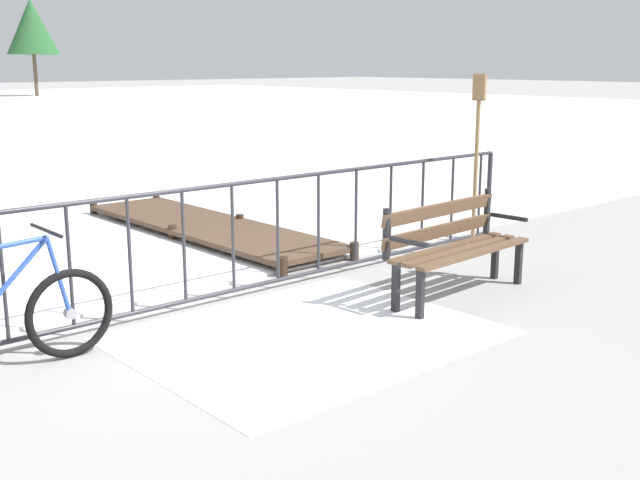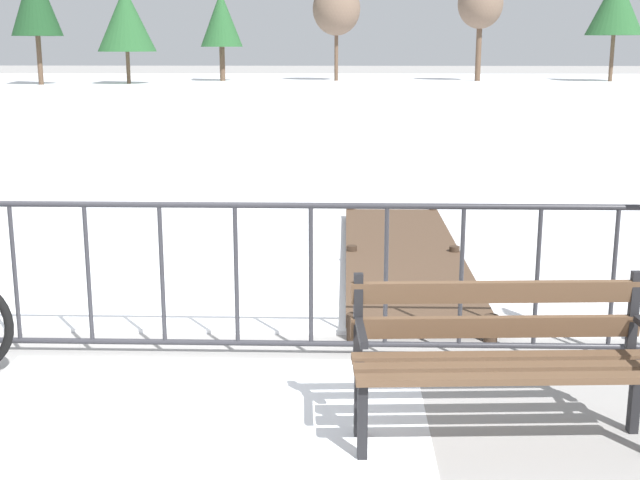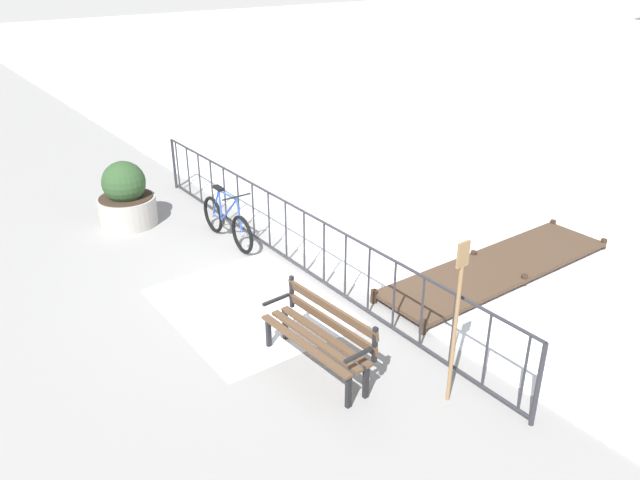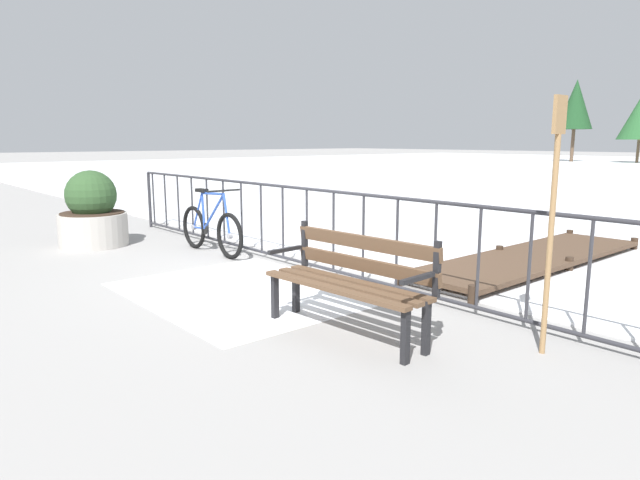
{
  "view_description": "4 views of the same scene",
  "coord_description": "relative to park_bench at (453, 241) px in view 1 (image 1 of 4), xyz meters",
  "views": [
    {
      "loc": [
        -3.16,
        -5.65,
        2.1
      ],
      "look_at": [
        1.38,
        -0.48,
        0.54
      ],
      "focal_mm": 43.99,
      "sensor_mm": 36.0,
      "label": 1
    },
    {
      "loc": [
        1.5,
        -5.52,
        2.1
      ],
      "look_at": [
        1.34,
        -0.12,
        0.84
      ],
      "focal_mm": 47.49,
      "sensor_mm": 36.0,
      "label": 2
    },
    {
      "loc": [
        7.36,
        -4.91,
        4.66
      ],
      "look_at": [
        1.08,
        -0.31,
        0.98
      ],
      "focal_mm": 35.03,
      "sensor_mm": 36.0,
      "label": 3
    },
    {
      "loc": [
        5.66,
        -4.46,
        1.65
      ],
      "look_at": [
        1.24,
        -0.63,
        0.6
      ],
      "focal_mm": 31.06,
      "sensor_mm": 36.0,
      "label": 4
    }
  ],
  "objects": [
    {
      "name": "railing_fence",
      "position": [
        -2.34,
        1.22,
        0.05
      ],
      "size": [
        9.06,
        0.06,
        1.07
      ],
      "color": "#2D2D33",
      "rests_on": "ground"
    },
    {
      "name": "tree_far_east",
      "position": [
        14.19,
        45.11,
        3.74
      ],
      "size": [
        3.17,
        3.17,
        5.95
      ],
      "color": "brown",
      "rests_on": "ground"
    },
    {
      "name": "snow_patch",
      "position": [
        -1.73,
        0.02,
        -0.51
      ],
      "size": [
        2.72,
        2.19,
        0.01
      ],
      "primitive_type": "cube",
      "color": "white",
      "rests_on": "ground"
    },
    {
      "name": "oar_upright",
      "position": [
        1.34,
        0.8,
        0.63
      ],
      "size": [
        0.04,
        0.16,
        1.98
      ],
      "color": "#937047",
      "rests_on": "ground"
    },
    {
      "name": "ground_plane",
      "position": [
        -2.34,
        1.22,
        -0.51
      ],
      "size": [
        160.0,
        160.0,
        0.0
      ],
      "primitive_type": "plane",
      "color": "gray"
    },
    {
      "name": "park_bench",
      "position": [
        0.0,
        0.0,
        0.0
      ],
      "size": [
        1.62,
        0.57,
        0.89
      ],
      "color": "brown",
      "rests_on": "ground"
    },
    {
      "name": "wooden_dock",
      "position": [
        -0.28,
        3.64,
        -0.39
      ],
      "size": [
        1.1,
        4.34,
        0.2
      ],
      "color": "#4C3828",
      "rests_on": "ground"
    }
  ]
}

